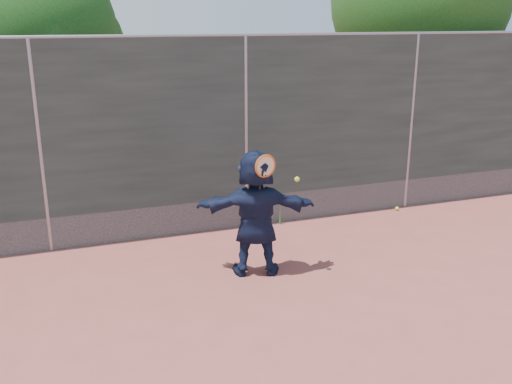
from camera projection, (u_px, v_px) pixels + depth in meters
name	position (u px, v px, depth m)	size (l,w,h in m)	color
ground	(351.00, 333.00, 6.12)	(80.00, 80.00, 0.00)	#9E4C42
player	(256.00, 213.00, 7.35)	(1.55, 0.49, 1.67)	#151D3B
ball_ground	(397.00, 208.00, 10.01)	(0.07, 0.07, 0.07)	#BFDA30
fence	(246.00, 130.00, 8.80)	(20.00, 0.06, 3.03)	#38423D
swing_action	(268.00, 169.00, 7.01)	(0.60, 0.15, 0.51)	#D25813
tree_right	(425.00, 5.00, 11.78)	(3.78, 3.60, 5.39)	#382314
tree_left	(41.00, 35.00, 10.23)	(3.15, 3.00, 4.53)	#382314
weed_clump	(266.00, 218.00, 9.22)	(0.68, 0.07, 0.30)	#387226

